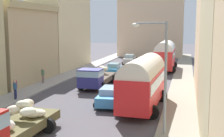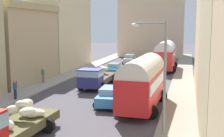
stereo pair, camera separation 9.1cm
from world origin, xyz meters
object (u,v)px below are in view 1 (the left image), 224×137
at_px(pedestrian_2, 15,87).
at_px(parked_bus_1, 165,54).
at_px(cargo_truck_1, 96,77).
at_px(pedestrian_0, 43,75).
at_px(car_3, 128,77).
at_px(car_2, 111,96).
at_px(parked_bus_0, 143,80).
at_px(streetlamp_near, 161,68).
at_px(car_1, 130,59).
at_px(pedestrian_3, 15,89).
at_px(car_4, 140,69).
at_px(car_0, 114,69).

bearing_deg(pedestrian_2, parked_bus_1, 60.65).
height_order(cargo_truck_1, pedestrian_0, cargo_truck_1).
bearing_deg(car_3, car_2, -87.79).
distance_m(parked_bus_0, streetlamp_near, 6.04).
height_order(cargo_truck_1, streetlamp_near, streetlamp_near).
distance_m(car_1, pedestrian_0, 20.66).
xyz_separation_m(cargo_truck_1, car_3, (2.93, 2.54, -0.32)).
bearing_deg(pedestrian_3, car_1, 80.13).
distance_m(cargo_truck_1, streetlamp_near, 14.59).
distance_m(parked_bus_0, parked_bus_1, 20.95).
xyz_separation_m(car_4, streetlamp_near, (4.55, -21.62, 3.27)).
bearing_deg(car_3, cargo_truck_1, -139.00).
height_order(car_0, streetlamp_near, streetlamp_near).
distance_m(cargo_truck_1, pedestrian_0, 6.24).
bearing_deg(car_4, car_0, -169.30).
height_order(cargo_truck_1, pedestrian_2, cargo_truck_1).
height_order(cargo_truck_1, car_4, cargo_truck_1).
xyz_separation_m(car_3, pedestrian_0, (-9.15, -2.10, 0.23)).
xyz_separation_m(car_0, pedestrian_2, (-5.27, -15.04, 0.27)).
bearing_deg(car_3, car_4, 88.20).
bearing_deg(pedestrian_0, parked_bus_1, 48.69).
xyz_separation_m(parked_bus_1, car_2, (-2.76, -20.63, -1.58)).
relative_size(parked_bus_0, parked_bus_1, 0.95).
bearing_deg(parked_bus_1, car_3, -104.67).
distance_m(car_1, pedestrian_2, 26.87).
relative_size(parked_bus_0, cargo_truck_1, 1.12).
height_order(car_1, pedestrian_3, pedestrian_3).
relative_size(parked_bus_1, car_3, 1.98).
bearing_deg(pedestrian_2, car_0, 70.67).
height_order(car_3, pedestrian_0, pedestrian_0).
xyz_separation_m(cargo_truck_1, pedestrian_2, (-5.51, -6.13, -0.12)).
distance_m(car_1, pedestrian_3, 27.53).
height_order(car_2, pedestrian_0, pedestrian_0).
relative_size(pedestrian_2, streetlamp_near, 0.27).
xyz_separation_m(car_0, pedestrian_3, (-4.82, -15.79, 0.28)).
bearing_deg(parked_bus_1, parked_bus_0, -90.32).
distance_m(car_0, pedestrian_0, 10.38).
relative_size(parked_bus_1, cargo_truck_1, 1.18).
xyz_separation_m(parked_bus_1, car_4, (-2.88, -4.83, -1.61)).
height_order(car_2, car_4, car_2).
xyz_separation_m(parked_bus_0, car_2, (-2.64, 0.32, -1.47)).
xyz_separation_m(parked_bus_0, car_1, (-6.24, 26.81, -1.41)).
distance_m(car_0, car_3, 7.11).
height_order(car_2, streetlamp_near, streetlamp_near).
xyz_separation_m(parked_bus_1, pedestrian_3, (-11.08, -21.26, -1.31)).
xyz_separation_m(pedestrian_3, streetlamp_near, (12.74, -5.19, 2.96)).
bearing_deg(car_2, pedestrian_3, -175.67).
relative_size(car_4, pedestrian_3, 2.48).
bearing_deg(streetlamp_near, pedestrian_2, 155.77).
distance_m(parked_bus_1, streetlamp_near, 26.55).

